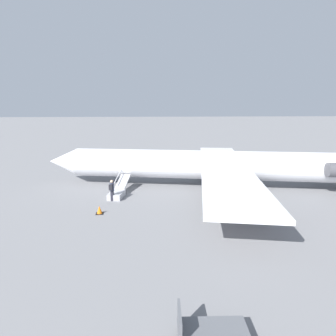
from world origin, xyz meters
TOP-DOWN VIEW (x-y plane):
  - ground_plane at (0.00, 0.00)m, footprint 600.00×600.00m
  - airplane_main at (-0.98, 0.24)m, footprint 32.74×25.31m
  - boarding_stairs at (8.65, 1.90)m, footprint 1.93×4.14m
  - passenger at (9.04, 3.07)m, footprint 0.40×0.56m
  - luggage_cart at (4.92, 17.08)m, footprint 2.30×1.32m
  - traffic_cone_near_stairs at (9.71, 5.72)m, footprint 0.53×0.53m

SIDE VIEW (x-z plane):
  - ground_plane at x=0.00m, z-range 0.00..0.00m
  - traffic_cone_near_stairs at x=9.71m, z-range -0.02..0.56m
  - boarding_stairs at x=8.65m, z-range -0.50..1.26m
  - luggage_cart at x=4.92m, z-range -0.15..1.07m
  - passenger at x=9.04m, z-range 0.13..1.87m
  - airplane_main at x=-0.98m, z-range -1.45..5.74m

